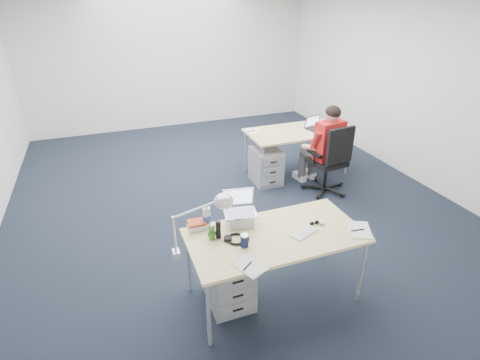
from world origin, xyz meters
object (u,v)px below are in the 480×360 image
desk_near (275,238)px  desk_lamp (194,226)px  cordless_phone (218,230)px  office_chair (327,173)px  water_bottle (207,216)px  silver_laptop (240,209)px  bear_figurine (212,232)px  desk_far (297,133)px  far_cup (334,123)px  drawer_pedestal_near (228,278)px  can_koozie (244,240)px  dark_laptop (316,123)px  headphones (236,238)px  seated_person (322,147)px  book_stack (197,225)px  drawer_pedestal_far (266,166)px  sunglasses (314,223)px  wireless_keyboard (304,233)px  computer_mouse (321,222)px

desk_near → desk_lamp: desk_lamp is taller
desk_near → cordless_phone: size_ratio=9.38×
office_chair → water_bottle: office_chair is taller
silver_laptop → bear_figurine: 0.36m
desk_far → far_cup: far_cup is taller
drawer_pedestal_near → can_koozie: can_koozie is taller
office_chair → desk_lamp: size_ratio=1.96×
desk_near → dark_laptop: size_ratio=5.58×
office_chair → headphones: (-2.03, -1.63, 0.45)m
seated_person → dark_laptop: (0.22, 0.54, 0.19)m
office_chair → far_cup: 1.04m
desk_far → far_cup: 0.67m
silver_laptop → dark_laptop: (2.10, 2.12, -0.06)m
bear_figurine → dark_laptop: dark_laptop is taller
office_chair → book_stack: office_chair is taller
water_bottle → far_cup: bearing=37.2°
drawer_pedestal_far → can_koozie: 2.72m
cordless_phone → sunglasses: (0.92, -0.12, -0.07)m
silver_laptop → cordless_phone: bearing=-141.4°
book_stack → far_cup: (2.85, 2.09, 0.01)m
drawer_pedestal_near → can_koozie: size_ratio=4.73×
desk_far → sunglasses: sunglasses is taller
wireless_keyboard → book_stack: size_ratio=1.59×
wireless_keyboard → book_stack: 0.99m
office_chair → sunglasses: office_chair is taller
can_koozie → dark_laptop: size_ratio=0.41×
headphones → can_koozie: can_koozie is taller
desk_near → wireless_keyboard: wireless_keyboard is taller
drawer_pedestal_far → cordless_phone: 2.65m
desk_near → dark_laptop: (1.86, 2.40, 0.15)m
wireless_keyboard → far_cup: 3.18m
silver_laptop → wireless_keyboard: bearing=-25.6°
can_koozie → desk_lamp: desk_lamp is taller
desk_near → silver_laptop: bearing=130.8°
drawer_pedestal_near → cordless_phone: bearing=147.9°
silver_laptop → dark_laptop: size_ratio=1.12×
desk_near → office_chair: 2.39m
desk_far → office_chair: size_ratio=1.51×
drawer_pedestal_far → wireless_keyboard: bearing=-106.3°
can_koozie → dark_laptop: bearing=48.4°
cordless_phone → sunglasses: 0.93m
water_bottle → sunglasses: 1.02m
desk_near → desk_far: same height
sunglasses → wireless_keyboard: bearing=-153.7°
book_stack → desk_lamp: size_ratio=0.32×
headphones → can_koozie: (0.04, -0.10, 0.04)m
drawer_pedestal_far → dark_laptop: dark_laptop is taller
can_koozie → sunglasses: 0.75m
drawer_pedestal_near → seated_person: bearing=40.5°
computer_mouse → dark_laptop: size_ratio=0.30×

